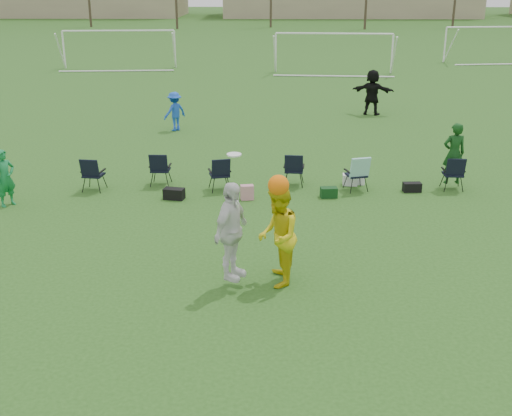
{
  "coord_description": "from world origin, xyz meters",
  "views": [
    {
      "loc": [
        0.06,
        -9.38,
        5.68
      ],
      "look_at": [
        -0.22,
        2.93,
        1.25
      ],
      "focal_mm": 45.0,
      "sensor_mm": 36.0,
      "label": 1
    }
  ],
  "objects_px": {
    "fielder_blue": "(175,111)",
    "fielder_black": "(372,92)",
    "goal_mid": "(334,41)",
    "center_contest": "(259,233)",
    "goal_right": "(495,34)",
    "goal_left": "(119,38)",
    "fielder_green_near": "(5,178)"
  },
  "relations": [
    {
      "from": "fielder_black",
      "to": "goal_right",
      "type": "height_order",
      "value": "goal_right"
    },
    {
      "from": "center_contest",
      "to": "goal_mid",
      "type": "distance_m",
      "value": 30.35
    },
    {
      "from": "fielder_blue",
      "to": "goal_right",
      "type": "xyz_separation_m",
      "value": [
        19.69,
        22.61,
        1.17
      ]
    },
    {
      "from": "fielder_green_near",
      "to": "fielder_black",
      "type": "bearing_deg",
      "value": -6.94
    },
    {
      "from": "fielder_black",
      "to": "goal_left",
      "type": "bearing_deg",
      "value": -28.18
    },
    {
      "from": "fielder_blue",
      "to": "fielder_black",
      "type": "relative_size",
      "value": 0.77
    },
    {
      "from": "fielder_blue",
      "to": "fielder_black",
      "type": "xyz_separation_m",
      "value": [
        8.17,
        3.3,
        0.23
      ]
    },
    {
      "from": "fielder_blue",
      "to": "fielder_black",
      "type": "bearing_deg",
      "value": 157.43
    },
    {
      "from": "goal_right",
      "to": "fielder_green_near",
      "type": "bearing_deg",
      "value": -133.93
    },
    {
      "from": "center_contest",
      "to": "goal_left",
      "type": "distance_m",
      "value": 33.55
    },
    {
      "from": "fielder_green_near",
      "to": "fielder_blue",
      "type": "bearing_deg",
      "value": 16.37
    },
    {
      "from": "fielder_green_near",
      "to": "goal_right",
      "type": "distance_m",
      "value": 38.97
    },
    {
      "from": "goal_left",
      "to": "fielder_black",
      "type": "bearing_deg",
      "value": -51.59
    },
    {
      "from": "goal_left",
      "to": "fielder_blue",
      "type": "bearing_deg",
      "value": -76.26
    },
    {
      "from": "fielder_black",
      "to": "goal_mid",
      "type": "distance_m",
      "value": 13.36
    },
    {
      "from": "center_contest",
      "to": "goal_left",
      "type": "xyz_separation_m",
      "value": [
        -9.87,
        32.05,
        0.83
      ]
    },
    {
      "from": "goal_mid",
      "to": "center_contest",
      "type": "bearing_deg",
      "value": -93.83
    },
    {
      "from": "center_contest",
      "to": "goal_right",
      "type": "height_order",
      "value": "center_contest"
    },
    {
      "from": "fielder_blue",
      "to": "center_contest",
      "type": "distance_m",
      "value": 13.91
    },
    {
      "from": "fielder_black",
      "to": "goal_left",
      "type": "relative_size",
      "value": 0.27
    },
    {
      "from": "fielder_green_near",
      "to": "goal_mid",
      "type": "xyz_separation_m",
      "value": [
        10.85,
        25.54,
        1.16
      ]
    },
    {
      "from": "fielder_green_near",
      "to": "goal_mid",
      "type": "bearing_deg",
      "value": 12.89
    },
    {
      "from": "fielder_green_near",
      "to": "goal_mid",
      "type": "distance_m",
      "value": 27.77
    },
    {
      "from": "fielder_green_near",
      "to": "fielder_blue",
      "type": "distance_m",
      "value": 9.47
    },
    {
      "from": "fielder_green_near",
      "to": "center_contest",
      "type": "bearing_deg",
      "value": -87.98
    },
    {
      "from": "fielder_black",
      "to": "goal_left",
      "type": "xyz_separation_m",
      "value": [
        -14.49,
        15.31,
        0.94
      ]
    },
    {
      "from": "fielder_blue",
      "to": "goal_right",
      "type": "relative_size",
      "value": 0.21
    },
    {
      "from": "fielder_blue",
      "to": "fielder_black",
      "type": "distance_m",
      "value": 8.82
    },
    {
      "from": "center_contest",
      "to": "fielder_black",
      "type": "bearing_deg",
      "value": 74.57
    },
    {
      "from": "fielder_black",
      "to": "center_contest",
      "type": "xyz_separation_m",
      "value": [
        -4.62,
        -16.74,
        0.11
      ]
    },
    {
      "from": "fielder_green_near",
      "to": "fielder_blue",
      "type": "xyz_separation_m",
      "value": [
        3.17,
        8.93,
        -0.0
      ]
    },
    {
      "from": "fielder_blue",
      "to": "goal_mid",
      "type": "xyz_separation_m",
      "value": [
        7.69,
        16.61,
        1.17
      ]
    }
  ]
}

